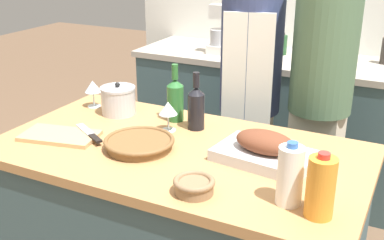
{
  "coord_description": "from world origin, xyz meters",
  "views": [
    {
      "loc": [
        0.86,
        -1.57,
        1.7
      ],
      "look_at": [
        0.0,
        0.12,
        0.96
      ],
      "focal_mm": 45.0,
      "sensor_mm": 36.0,
      "label": 1
    }
  ],
  "objects_px": {
    "milk_jug": "(290,175)",
    "person_cook_aproned": "(250,89)",
    "juice_jug": "(321,187)",
    "knife_chef": "(90,133)",
    "cutting_board": "(60,136)",
    "wicker_basket": "(139,143)",
    "person_cook_guest": "(321,84)",
    "stock_pot": "(118,100)",
    "wine_glass_right": "(93,87)",
    "wine_glass_left": "(168,109)",
    "wine_bottle_green": "(175,99)",
    "condiment_bottle_short": "(282,45)",
    "wine_bottle_dark": "(196,107)",
    "stand_mixer": "(223,34)",
    "roasting_pan": "(265,150)",
    "mixing_bowl": "(194,185)"
  },
  "relations": [
    {
      "from": "stock_pot",
      "to": "mixing_bowl",
      "type": "distance_m",
      "value": 0.85
    },
    {
      "from": "wine_bottle_green",
      "to": "condiment_bottle_short",
      "type": "relative_size",
      "value": 1.81
    },
    {
      "from": "milk_jug",
      "to": "wine_glass_left",
      "type": "bearing_deg",
      "value": 150.91
    },
    {
      "from": "stock_pot",
      "to": "milk_jug",
      "type": "xyz_separation_m",
      "value": [
        0.97,
        -0.44,
        0.03
      ]
    },
    {
      "from": "wine_glass_right",
      "to": "stand_mixer",
      "type": "bearing_deg",
      "value": 79.98
    },
    {
      "from": "wine_glass_right",
      "to": "person_cook_guest",
      "type": "height_order",
      "value": "person_cook_guest"
    },
    {
      "from": "person_cook_guest",
      "to": "person_cook_aproned",
      "type": "bearing_deg",
      "value": -173.85
    },
    {
      "from": "cutting_board",
      "to": "mixing_bowl",
      "type": "bearing_deg",
      "value": -12.63
    },
    {
      "from": "cutting_board",
      "to": "mixing_bowl",
      "type": "distance_m",
      "value": 0.74
    },
    {
      "from": "mixing_bowl",
      "to": "wine_glass_left",
      "type": "bearing_deg",
      "value": 128.22
    },
    {
      "from": "wine_bottle_green",
      "to": "wine_bottle_dark",
      "type": "bearing_deg",
      "value": -20.72
    },
    {
      "from": "roasting_pan",
      "to": "cutting_board",
      "type": "distance_m",
      "value": 0.88
    },
    {
      "from": "knife_chef",
      "to": "wine_bottle_green",
      "type": "bearing_deg",
      "value": 57.17
    },
    {
      "from": "wine_glass_left",
      "to": "knife_chef",
      "type": "distance_m",
      "value": 0.35
    },
    {
      "from": "wine_bottle_green",
      "to": "wine_glass_right",
      "type": "height_order",
      "value": "wine_bottle_green"
    },
    {
      "from": "stock_pot",
      "to": "wicker_basket",
      "type": "bearing_deg",
      "value": -44.23
    },
    {
      "from": "juice_jug",
      "to": "knife_chef",
      "type": "bearing_deg",
      "value": 170.52
    },
    {
      "from": "mixing_bowl",
      "to": "knife_chef",
      "type": "relative_size",
      "value": 0.67
    },
    {
      "from": "stock_pot",
      "to": "condiment_bottle_short",
      "type": "bearing_deg",
      "value": 73.23
    },
    {
      "from": "roasting_pan",
      "to": "wine_glass_left",
      "type": "distance_m",
      "value": 0.49
    },
    {
      "from": "wicker_basket",
      "to": "person_cook_guest",
      "type": "relative_size",
      "value": 0.16
    },
    {
      "from": "wine_bottle_dark",
      "to": "milk_jug",
      "type": "bearing_deg",
      "value": -38.51
    },
    {
      "from": "stock_pot",
      "to": "wine_glass_right",
      "type": "relative_size",
      "value": 1.23
    },
    {
      "from": "cutting_board",
      "to": "milk_jug",
      "type": "xyz_separation_m",
      "value": [
        1.03,
        -0.08,
        0.09
      ]
    },
    {
      "from": "wicker_basket",
      "to": "stock_pot",
      "type": "distance_m",
      "value": 0.43
    },
    {
      "from": "person_cook_aproned",
      "to": "wicker_basket",
      "type": "bearing_deg",
      "value": -112.88
    },
    {
      "from": "wine_glass_left",
      "to": "condiment_bottle_short",
      "type": "height_order",
      "value": "condiment_bottle_short"
    },
    {
      "from": "juice_jug",
      "to": "wine_glass_left",
      "type": "bearing_deg",
      "value": 152.45
    },
    {
      "from": "roasting_pan",
      "to": "wine_glass_right",
      "type": "xyz_separation_m",
      "value": [
        -0.97,
        0.21,
        0.06
      ]
    },
    {
      "from": "wine_glass_left",
      "to": "person_cook_guest",
      "type": "height_order",
      "value": "person_cook_guest"
    },
    {
      "from": "wicker_basket",
      "to": "stand_mixer",
      "type": "relative_size",
      "value": 0.88
    },
    {
      "from": "roasting_pan",
      "to": "wine_bottle_dark",
      "type": "relative_size",
      "value": 1.51
    },
    {
      "from": "cutting_board",
      "to": "wine_glass_right",
      "type": "bearing_deg",
      "value": 106.42
    },
    {
      "from": "roasting_pan",
      "to": "juice_jug",
      "type": "bearing_deg",
      "value": -46.81
    },
    {
      "from": "person_cook_aproned",
      "to": "milk_jug",
      "type": "bearing_deg",
      "value": -76.61
    },
    {
      "from": "mixing_bowl",
      "to": "knife_chef",
      "type": "bearing_deg",
      "value": 160.31
    },
    {
      "from": "milk_jug",
      "to": "person_cook_aproned",
      "type": "height_order",
      "value": "person_cook_aproned"
    },
    {
      "from": "mixing_bowl",
      "to": "wine_glass_left",
      "type": "distance_m",
      "value": 0.57
    },
    {
      "from": "wine_bottle_dark",
      "to": "condiment_bottle_short",
      "type": "height_order",
      "value": "wine_bottle_dark"
    },
    {
      "from": "wine_bottle_dark",
      "to": "knife_chef",
      "type": "distance_m",
      "value": 0.48
    },
    {
      "from": "person_cook_guest",
      "to": "stock_pot",
      "type": "bearing_deg",
      "value": -138.58
    },
    {
      "from": "wine_bottle_dark",
      "to": "person_cook_guest",
      "type": "distance_m",
      "value": 0.71
    },
    {
      "from": "knife_chef",
      "to": "wine_glass_left",
      "type": "bearing_deg",
      "value": 40.71
    },
    {
      "from": "person_cook_aproned",
      "to": "wine_bottle_dark",
      "type": "bearing_deg",
      "value": -107.16
    },
    {
      "from": "wine_glass_left",
      "to": "wine_glass_right",
      "type": "xyz_separation_m",
      "value": [
        -0.49,
        0.11,
        0.0
      ]
    },
    {
      "from": "cutting_board",
      "to": "knife_chef",
      "type": "distance_m",
      "value": 0.13
    },
    {
      "from": "wicker_basket",
      "to": "juice_jug",
      "type": "distance_m",
      "value": 0.79
    },
    {
      "from": "cutting_board",
      "to": "person_cook_guest",
      "type": "bearing_deg",
      "value": 46.04
    },
    {
      "from": "juice_jug",
      "to": "wine_glass_left",
      "type": "relative_size",
      "value": 1.59
    },
    {
      "from": "wicker_basket",
      "to": "person_cook_aproned",
      "type": "xyz_separation_m",
      "value": [
        0.15,
        0.88,
        0.0
      ]
    }
  ]
}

